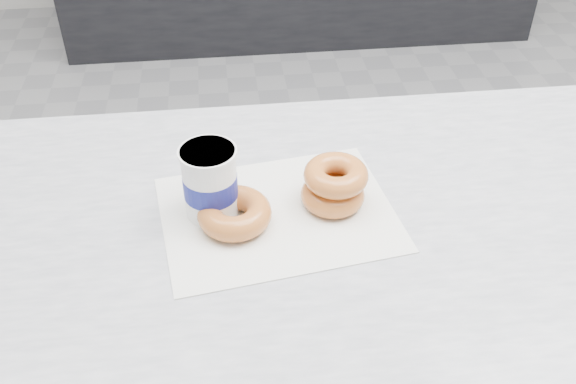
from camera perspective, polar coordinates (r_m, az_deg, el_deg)
name	(u,v)px	position (r m, az deg, el deg)	size (l,w,h in m)	color
ground	(384,313)	(2.02, 8.54, -10.55)	(5.00, 5.00, 0.00)	gray
wax_paper	(278,214)	(0.95, -0.91, -1.94)	(0.34, 0.26, 0.00)	silver
donut_single	(234,213)	(0.93, -4.78, -1.88)	(0.11, 0.11, 0.04)	orange
donut_stack	(334,185)	(0.96, 4.14, 0.64)	(0.14, 0.14, 0.07)	orange
coffee_cup	(210,182)	(0.93, -6.94, 0.92)	(0.08, 0.08, 0.11)	white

